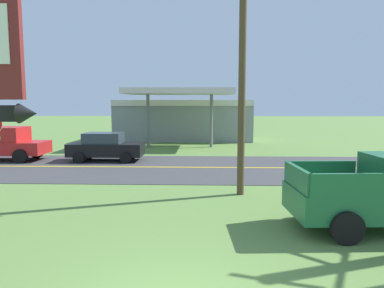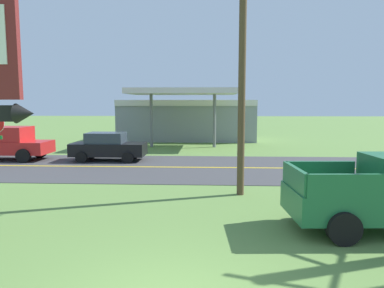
{
  "view_description": "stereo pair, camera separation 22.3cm",
  "coord_description": "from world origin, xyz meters",
  "px_view_note": "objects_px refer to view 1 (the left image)",
  "views": [
    {
      "loc": [
        0.44,
        -5.25,
        3.3
      ],
      "look_at": [
        0.0,
        8.0,
        1.8
      ],
      "focal_mm": 33.54,
      "sensor_mm": 36.0,
      "label": 1
    },
    {
      "loc": [
        0.66,
        -5.24,
        3.3
      ],
      "look_at": [
        0.0,
        8.0,
        1.8
      ],
      "focal_mm": 33.54,
      "sensor_mm": 36.0,
      "label": 2
    }
  ],
  "objects_px": {
    "utility_pole": "(242,56)",
    "gas_station": "(184,118)",
    "pickup_red_on_road": "(2,144)",
    "car_black_near_lane": "(106,147)"
  },
  "relations": [
    {
      "from": "pickup_red_on_road",
      "to": "utility_pole",
      "type": "bearing_deg",
      "value": -29.52
    },
    {
      "from": "pickup_red_on_road",
      "to": "car_black_near_lane",
      "type": "bearing_deg",
      "value": 0.0
    },
    {
      "from": "pickup_red_on_road",
      "to": "car_black_near_lane",
      "type": "relative_size",
      "value": 1.24
    },
    {
      "from": "car_black_near_lane",
      "to": "gas_station",
      "type": "bearing_deg",
      "value": 73.08
    },
    {
      "from": "utility_pole",
      "to": "gas_station",
      "type": "xyz_separation_m",
      "value": [
        -3.17,
        19.9,
        -3.0
      ]
    },
    {
      "from": "utility_pole",
      "to": "gas_station",
      "type": "relative_size",
      "value": 0.78
    },
    {
      "from": "utility_pole",
      "to": "gas_station",
      "type": "height_order",
      "value": "utility_pole"
    },
    {
      "from": "utility_pole",
      "to": "pickup_red_on_road",
      "type": "bearing_deg",
      "value": 150.48
    },
    {
      "from": "gas_station",
      "to": "car_black_near_lane",
      "type": "height_order",
      "value": "gas_station"
    },
    {
      "from": "gas_station",
      "to": "car_black_near_lane",
      "type": "xyz_separation_m",
      "value": [
        -3.81,
        -12.52,
        -1.11
      ]
    }
  ]
}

